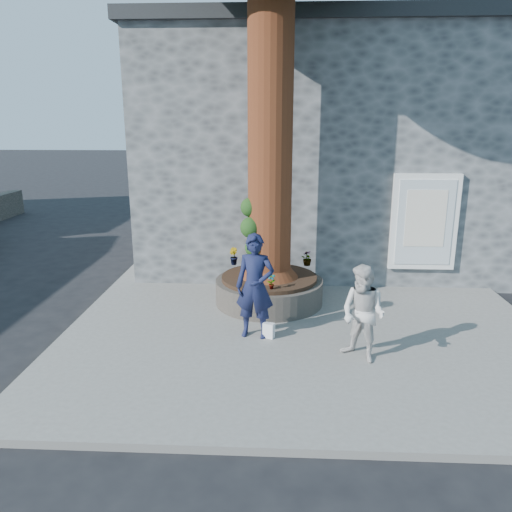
{
  "coord_description": "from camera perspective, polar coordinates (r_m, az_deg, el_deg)",
  "views": [
    {
      "loc": [
        1.03,
        -8.2,
        3.95
      ],
      "look_at": [
        0.53,
        1.68,
        1.25
      ],
      "focal_mm": 35.0,
      "sensor_mm": 36.0,
      "label": 1
    }
  ],
  "objects": [
    {
      "name": "plant_b",
      "position": [
        11.51,
        -2.61,
        -0.02
      ],
      "size": [
        0.3,
        0.3,
        0.4
      ],
      "primitive_type": "imported",
      "rotation": [
        0.0,
        0.0,
        2.26
      ],
      "color": "gray",
      "rests_on": "planter"
    },
    {
      "name": "man",
      "position": [
        8.94,
        -0.11,
        -3.48
      ],
      "size": [
        0.76,
        0.55,
        1.91
      ],
      "primitive_type": "imported",
      "rotation": [
        0.0,
        0.0,
        -0.15
      ],
      "color": "#141938",
      "rests_on": "pavement"
    },
    {
      "name": "pavement",
      "position": [
        10.0,
        5.4,
        -7.69
      ],
      "size": [
        9.0,
        8.0,
        0.12
      ],
      "primitive_type": "cube",
      "color": "slate",
      "rests_on": "ground"
    },
    {
      "name": "yellow_line",
      "position": [
        10.81,
        -19.68,
        -7.09
      ],
      "size": [
        0.1,
        30.0,
        0.01
      ],
      "primitive_type": "cube",
      "color": "yellow",
      "rests_on": "ground"
    },
    {
      "name": "planter",
      "position": [
        10.8,
        1.51,
        -3.86
      ],
      "size": [
        2.3,
        2.3,
        0.6
      ],
      "color": "black",
      "rests_on": "pavement"
    },
    {
      "name": "plant_d",
      "position": [
        11.49,
        5.87,
        -0.41
      ],
      "size": [
        0.34,
        0.33,
        0.28
      ],
      "primitive_type": "imported",
      "rotation": [
        0.0,
        0.0,
        5.66
      ],
      "color": "gray",
      "rests_on": "planter"
    },
    {
      "name": "ground",
      "position": [
        9.16,
        -3.92,
        -10.32
      ],
      "size": [
        120.0,
        120.0,
        0.0
      ],
      "primitive_type": "plane",
      "color": "black",
      "rests_on": "ground"
    },
    {
      "name": "shopping_bag",
      "position": [
        9.16,
        1.47,
        -8.49
      ],
      "size": [
        0.23,
        0.19,
        0.28
      ],
      "primitive_type": "cube",
      "rotation": [
        0.0,
        0.0,
        -0.39
      ],
      "color": "white",
      "rests_on": "pavement"
    },
    {
      "name": "plant_c",
      "position": [
        11.48,
        5.87,
        -0.24
      ],
      "size": [
        0.27,
        0.27,
        0.35
      ],
      "primitive_type": "imported",
      "rotation": [
        0.0,
        0.0,
        3.68
      ],
      "color": "gray",
      "rests_on": "planter"
    },
    {
      "name": "stone_shop",
      "position": [
        15.48,
        8.52,
        12.18
      ],
      "size": [
        10.3,
        8.3,
        6.3
      ],
      "color": "#45484A",
      "rests_on": "ground"
    },
    {
      "name": "plant_a",
      "position": [
        9.84,
        1.75,
        -2.89
      ],
      "size": [
        0.19,
        0.14,
        0.33
      ],
      "primitive_type": "imported",
      "rotation": [
        0.0,
        0.0,
        0.13
      ],
      "color": "gray",
      "rests_on": "planter"
    },
    {
      "name": "woman",
      "position": [
        8.31,
        12.14,
        -6.45
      ],
      "size": [
        0.99,
        0.97,
        1.61
      ],
      "primitive_type": "imported",
      "rotation": [
        0.0,
        0.0,
        -0.72
      ],
      "color": "silver",
      "rests_on": "pavement"
    }
  ]
}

